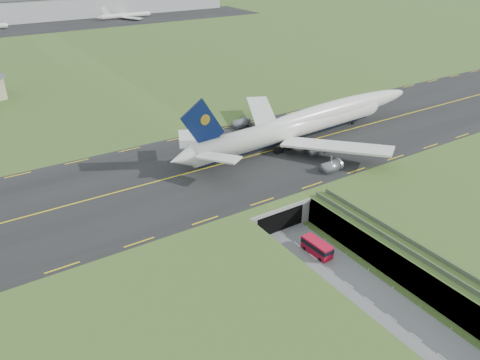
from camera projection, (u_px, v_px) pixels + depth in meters
ground at (303, 250)px, 95.24m from camera, size 900.00×900.00×0.00m
airfield_deck at (304, 238)px, 93.86m from camera, size 800.00×800.00×6.00m
trench_road at (328, 269)px, 89.58m from camera, size 12.00×75.00×0.20m
taxiway at (221, 164)px, 117.11m from camera, size 800.00×44.00×0.18m
tunnel_portal at (257, 201)px, 106.20m from camera, size 17.00×22.30×6.00m
guideway at (421, 259)px, 83.76m from camera, size 3.00×53.00×7.05m
jumbo_jet at (308, 122)px, 129.86m from camera, size 85.81×56.58×18.75m
shuttle_tram at (317, 247)px, 93.41m from camera, size 2.92×7.00×2.83m
cargo_terminal at (18, 10)px, 312.58m from camera, size 320.00×67.00×15.60m
distant_hills at (69, 9)px, 449.41m from camera, size 700.00×91.00×60.00m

